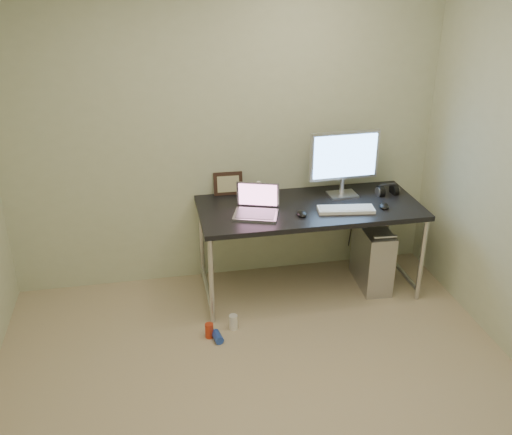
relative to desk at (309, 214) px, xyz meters
name	(u,v)px	position (x,y,z in m)	size (l,w,h in m)	color
floor	(270,414)	(-0.61, -1.37, -0.68)	(3.50, 3.50, 0.00)	tan
wall_back	(225,135)	(-0.61, 0.38, 0.57)	(3.50, 0.02, 2.50)	beige
desk	(309,214)	(0.00, 0.00, 0.00)	(1.75, 0.77, 0.75)	black
tower_computer	(372,256)	(0.55, -0.04, -0.42)	(0.25, 0.51, 0.55)	silver
cable_a	(352,223)	(0.50, 0.33, -0.28)	(0.01, 0.01, 0.70)	black
cable_b	(363,225)	(0.59, 0.31, -0.30)	(0.01, 0.01, 0.72)	black
can_red	(209,331)	(-0.88, -0.53, -0.62)	(0.06, 0.06, 0.11)	red
can_white	(233,322)	(-0.69, -0.46, -0.62)	(0.06, 0.06, 0.12)	white
can_blue	(217,337)	(-0.83, -0.58, -0.65)	(0.06, 0.06, 0.11)	blue
laptop	(257,207)	(-0.44, -0.06, 0.12)	(0.40, 0.36, 0.23)	silver
monitor	(344,159)	(0.32, 0.16, 0.39)	(0.58, 0.18, 0.54)	silver
keyboard	(346,209)	(0.24, -0.15, 0.09)	(0.43, 0.14, 0.03)	white
mouse_right	(384,205)	(0.56, -0.15, 0.09)	(0.07, 0.12, 0.04)	black
mouse_left	(302,213)	(-0.11, -0.17, 0.09)	(0.08, 0.12, 0.04)	black
headphones	(387,191)	(0.69, 0.10, 0.10)	(0.18, 0.11, 0.12)	black
picture_frame	(228,184)	(-0.60, 0.35, 0.17)	(0.24, 0.03, 0.19)	black
webcam	(259,186)	(-0.36, 0.25, 0.17)	(0.05, 0.04, 0.13)	silver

